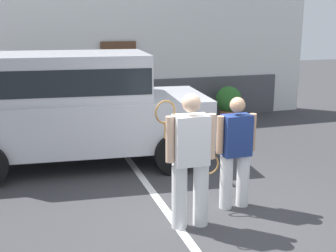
{
  "coord_description": "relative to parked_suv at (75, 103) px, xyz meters",
  "views": [
    {
      "loc": [
        -2.18,
        -4.87,
        2.62
      ],
      "look_at": [
        -0.24,
        1.2,
        1.05
      ],
      "focal_mm": 46.06,
      "sensor_mm": 36.0,
      "label": 1
    }
  ],
  "objects": [
    {
      "name": "potted_plant_by_porch",
      "position": [
        4.25,
        2.38,
        -0.64
      ],
      "size": [
        0.69,
        0.69,
        0.92
      ],
      "color": "#9E5638",
      "rests_on": "ground_plane"
    },
    {
      "name": "parking_stripe_1",
      "position": [
        0.95,
        -1.52,
        -1.14
      ],
      "size": [
        0.12,
        4.4,
        0.01
      ],
      "primitive_type": "cube",
      "color": "silver",
      "rests_on": "ground_plane"
    },
    {
      "name": "ground_plane",
      "position": [
        1.44,
        -3.02,
        -1.15
      ],
      "size": [
        40.0,
        40.0,
        0.0
      ],
      "primitive_type": "plane",
      "color": "#38383A"
    },
    {
      "name": "parked_suv",
      "position": [
        0.0,
        0.0,
        0.0
      ],
      "size": [
        4.76,
        2.52,
        2.05
      ],
      "rotation": [
        0.0,
        0.0,
        -0.1
      ],
      "color": "#B7B7BC",
      "rests_on": "ground_plane"
    },
    {
      "name": "tennis_player_woman",
      "position": [
        1.92,
        -2.68,
        -0.32
      ],
      "size": [
        0.86,
        0.25,
        1.6
      ],
      "rotation": [
        0.0,
        0.0,
        3.14
      ],
      "color": "white",
      "rests_on": "ground_plane"
    },
    {
      "name": "house_frontage",
      "position": [
        1.44,
        3.16,
        0.46
      ],
      "size": [
        10.79,
        0.4,
        3.41
      ],
      "color": "white",
      "rests_on": "ground_plane"
    },
    {
      "name": "tennis_player_man",
      "position": [
        1.1,
        -3.05,
        -0.23
      ],
      "size": [
        0.79,
        0.29,
        1.75
      ],
      "rotation": [
        0.0,
        0.0,
        3.1
      ],
      "color": "white",
      "rests_on": "ground_plane"
    }
  ]
}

